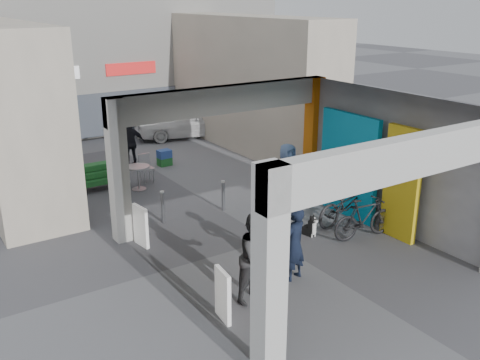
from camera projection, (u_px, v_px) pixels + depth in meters
ground at (270, 240)px, 13.09m from camera, size 90.00×90.00×0.00m
arcade_canopy at (313, 154)px, 11.98m from camera, size 6.40×6.45×6.40m
far_building at (78, 38)px, 22.86m from camera, size 18.00×4.08×8.00m
plaza_bldg_left at (0, 108)px, 15.88m from camera, size 2.00×9.00×5.00m
plaza_bldg_right at (250, 83)px, 20.55m from camera, size 2.00×9.00×5.00m
bollard_left at (163, 207)px, 13.97m from camera, size 0.09×0.09×0.86m
bollard_center at (223, 196)px, 14.79m from camera, size 0.09×0.09×0.84m
bollard_right at (271, 183)px, 15.64m from camera, size 0.09×0.09×0.95m
advert_board_near at (223, 295)px, 9.71m from camera, size 0.16×0.56×1.00m
advert_board_far at (141, 226)px, 12.65m from camera, size 0.17×0.56×1.00m
cafe_set at (131, 178)px, 16.60m from camera, size 1.50×1.21×0.90m
produce_stand at (98, 179)px, 16.48m from camera, size 1.18×0.64×0.77m
crate_stack at (164, 158)px, 18.80m from camera, size 0.47×0.38×0.56m
border_collie at (311, 227)px, 13.25m from camera, size 0.21×0.42×0.58m
man_with_dog at (294, 244)px, 11.04m from camera, size 0.66×0.51×1.60m
man_back_turned at (257, 258)px, 10.25m from camera, size 1.03×0.90×1.79m
man_elderly at (287, 173)px, 15.33m from camera, size 0.89×0.63×1.72m
man_crates at (130, 143)px, 18.44m from camera, size 1.03×0.51×1.70m
bicycle_front at (348, 204)px, 13.90m from camera, size 2.09×0.83×1.08m
bicycle_rear at (364, 218)px, 13.05m from camera, size 1.78×0.74×1.04m
white_van at (183, 122)px, 22.47m from camera, size 4.22×2.58×1.34m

